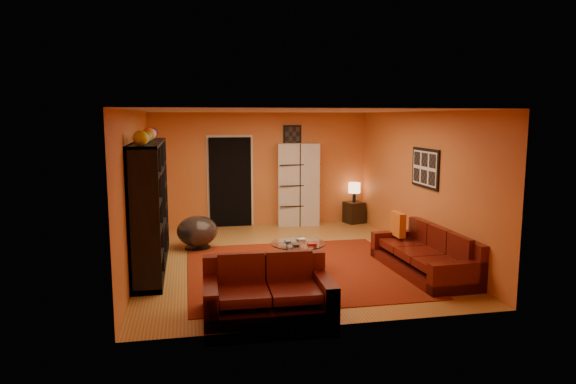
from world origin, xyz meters
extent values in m
plane|color=olive|center=(0.00, 0.00, 0.00)|extent=(6.00, 6.00, 0.00)
plane|color=white|center=(0.00, 0.00, 2.60)|extent=(6.00, 6.00, 0.00)
plane|color=#CC682C|center=(0.00, 3.00, 1.30)|extent=(6.00, 0.00, 6.00)
plane|color=#CC682C|center=(0.00, -3.00, 1.30)|extent=(6.00, 0.00, 6.00)
plane|color=#CC682C|center=(-2.50, 0.00, 1.30)|extent=(0.00, 6.00, 6.00)
plane|color=#CC682C|center=(2.50, 0.00, 1.30)|extent=(0.00, 6.00, 6.00)
cube|color=#5F180A|center=(0.10, -0.70, 0.01)|extent=(3.60, 3.60, 0.01)
cube|color=black|center=(-0.70, 2.96, 1.02)|extent=(0.95, 0.10, 2.04)
cube|color=black|center=(2.48, -0.30, 1.60)|extent=(0.03, 1.00, 0.70)
cube|color=black|center=(0.75, 2.98, 2.05)|extent=(0.42, 0.03, 0.52)
cube|color=black|center=(-2.27, 0.00, 1.05)|extent=(0.45, 3.00, 2.10)
imported|color=black|center=(-2.23, 0.05, 0.97)|extent=(0.85, 0.11, 0.49)
cube|color=#440D09|center=(2.05, -1.24, 0.16)|extent=(0.99, 2.26, 0.32)
cube|color=#440D09|center=(2.42, -1.23, 0.42)|extent=(0.26, 2.23, 0.85)
cube|color=#440D09|center=(2.09, -2.26, 0.31)|extent=(0.92, 0.21, 0.62)
cube|color=#440D09|center=(2.01, -0.22, 0.31)|extent=(0.92, 0.21, 0.62)
cube|color=#440D09|center=(2.03, -1.86, 0.47)|extent=(0.71, 0.63, 0.12)
cube|color=#440D09|center=(2.01, -1.24, 0.47)|extent=(0.71, 0.63, 0.12)
cube|color=#440D09|center=(1.99, -0.62, 0.47)|extent=(0.71, 0.63, 0.12)
cube|color=#440D09|center=(-0.69, -2.50, 0.16)|extent=(1.66, 1.03, 0.32)
cube|color=#440D09|center=(-0.68, -2.10, 0.42)|extent=(1.64, 0.23, 0.85)
cube|color=#440D09|center=(0.04, -2.52, 0.31)|extent=(0.21, 0.99, 0.62)
cube|color=#440D09|center=(-1.42, -2.48, 0.31)|extent=(0.21, 0.99, 0.62)
cube|color=#440D09|center=(-0.37, -2.55, 0.47)|extent=(0.64, 0.78, 0.12)
cube|color=#440D09|center=(-1.01, -2.53, 0.47)|extent=(0.64, 0.78, 0.12)
cube|color=#D46217|center=(1.95, -0.41, 0.63)|extent=(0.12, 0.42, 0.42)
cylinder|color=silver|center=(0.09, -0.70, 0.45)|extent=(0.90, 0.90, 0.02)
cylinder|color=black|center=(0.37, -0.68, 0.22)|extent=(0.05, 0.05, 0.43)
cylinder|color=black|center=(-0.07, -0.47, 0.22)|extent=(0.05, 0.05, 0.43)
cylinder|color=black|center=(-0.03, -0.95, 0.22)|extent=(0.05, 0.05, 0.43)
cube|color=beige|center=(0.85, 2.80, 0.95)|extent=(0.99, 0.52, 1.90)
cylinder|color=black|center=(-1.50, 1.04, 0.02)|extent=(0.44, 0.44, 0.03)
cylinder|color=black|center=(-1.50, 1.04, 0.10)|extent=(0.06, 0.06, 0.15)
ellipsoid|color=#3F3738|center=(-1.50, 1.04, 0.34)|extent=(0.78, 0.78, 0.58)
cube|color=black|center=(2.20, 2.75, 0.25)|extent=(0.50, 0.50, 0.50)
cylinder|color=black|center=(2.20, 2.75, 0.61)|extent=(0.08, 0.08, 0.22)
cylinder|color=#EFB883|center=(2.20, 2.75, 0.84)|extent=(0.28, 0.28, 0.24)
camera|label=1|loc=(-1.66, -8.69, 2.50)|focal=32.00mm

